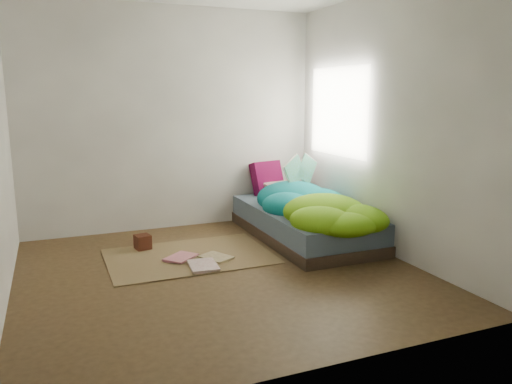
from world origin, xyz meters
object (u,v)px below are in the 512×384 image
pillow_magenta (267,178)px  open_book (301,161)px  wooden_box (143,242)px  floor_book_b (171,256)px  bed (304,223)px  floor_book_a (190,267)px

pillow_magenta → open_book: open_book is taller
pillow_magenta → open_book: size_ratio=0.88×
open_book → wooden_box: size_ratio=3.19×
floor_book_b → pillow_magenta: bearing=85.1°
bed → floor_book_b: bearing=-174.4°
open_book → floor_book_b: size_ratio=1.54×
bed → floor_book_a: 1.56m
bed → wooden_box: bearing=172.3°
wooden_box → floor_book_a: size_ratio=0.43×
bed → open_book: bearing=68.8°
pillow_magenta → open_book: (0.17, -0.60, 0.28)m
bed → open_book: open_book is taller
floor_book_a → floor_book_b: size_ratio=1.13×
bed → floor_book_b: (-1.55, -0.15, -0.14)m
wooden_box → floor_book_b: bearing=-61.7°
pillow_magenta → floor_book_a: bearing=-149.0°
open_book → bed: bearing=-133.3°
wooden_box → pillow_magenta: bearing=21.6°
floor_book_a → open_book: bearing=33.3°
open_book → floor_book_b: 1.91m
floor_book_b → open_book: bearing=65.4°
pillow_magenta → open_book: 0.68m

